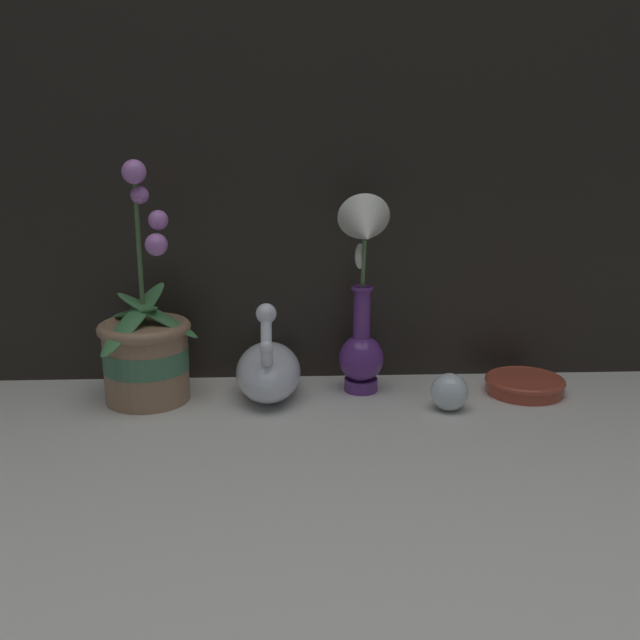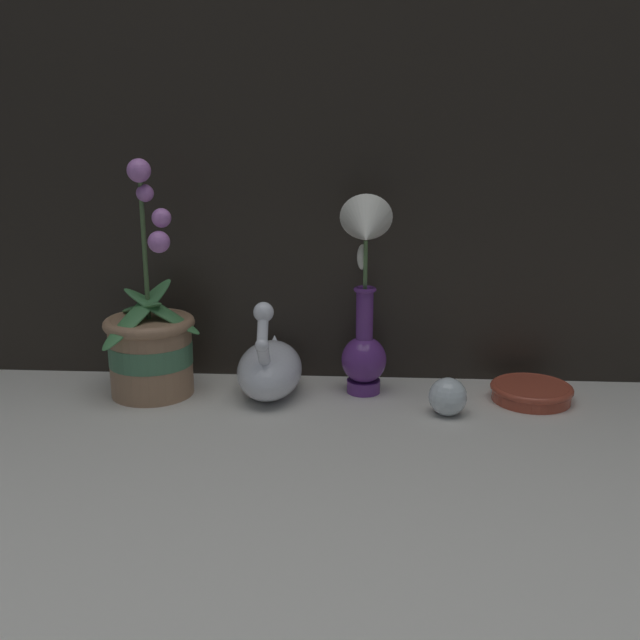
{
  "view_description": "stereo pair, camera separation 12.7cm",
  "coord_description": "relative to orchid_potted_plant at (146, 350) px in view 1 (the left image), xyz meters",
  "views": [
    {
      "loc": [
        -0.09,
        -1.1,
        0.47
      ],
      "look_at": [
        -0.04,
        0.12,
        0.14
      ],
      "focal_mm": 42.0,
      "sensor_mm": 36.0,
      "label": 1
    },
    {
      "loc": [
        0.04,
        -1.1,
        0.47
      ],
      "look_at": [
        -0.04,
        0.12,
        0.14
      ],
      "focal_mm": 42.0,
      "sensor_mm": 36.0,
      "label": 2
    }
  ],
  "objects": [
    {
      "name": "glass_sphere",
      "position": [
        0.51,
        -0.07,
        -0.06
      ],
      "size": [
        0.06,
        0.06,
        0.06
      ],
      "color": "silver",
      "rests_on": "ground_plane"
    },
    {
      "name": "orchid_potted_plant",
      "position": [
        0.0,
        0.0,
        0.0
      ],
      "size": [
        0.18,
        0.19,
        0.41
      ],
      "color": "#9E7556",
      "rests_on": "ground_plane"
    },
    {
      "name": "swan_figurine",
      "position": [
        0.21,
        0.01,
        -0.04
      ],
      "size": [
        0.11,
        0.21,
        0.19
      ],
      "color": "white",
      "rests_on": "ground_plane"
    },
    {
      "name": "ground_plane",
      "position": [
        0.33,
        -0.13,
        -0.09
      ],
      "size": [
        2.8,
        2.8,
        0.0
      ],
      "primitive_type": "plane",
      "color": "beige"
    },
    {
      "name": "amber_dish",
      "position": [
        0.67,
        0.01,
        -0.08
      ],
      "size": [
        0.14,
        0.14,
        0.03
      ],
      "color": "#A8422D",
      "rests_on": "ground_plane"
    },
    {
      "name": "window_backdrop",
      "position": [
        0.33,
        0.13,
        0.51
      ],
      "size": [
        2.8,
        0.03,
        1.2
      ],
      "color": "black",
      "rests_on": "ground_plane"
    },
    {
      "name": "blue_vase",
      "position": [
        0.37,
        0.01,
        0.08
      ],
      "size": [
        0.09,
        0.13,
        0.36
      ],
      "color": "#602D7F",
      "rests_on": "ground_plane"
    }
  ]
}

